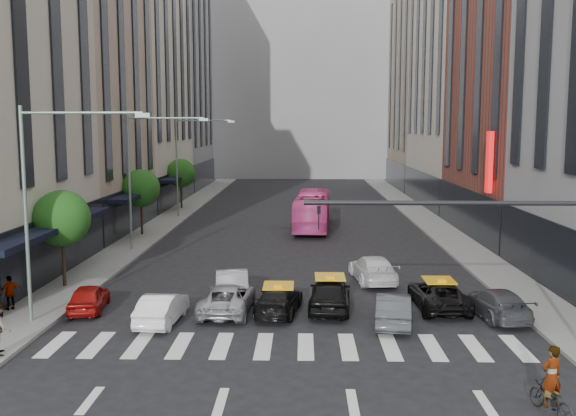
# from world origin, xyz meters

# --- Properties ---
(ground) EXTENTS (160.00, 160.00, 0.00)m
(ground) POSITION_xyz_m (0.00, 0.00, 0.00)
(ground) COLOR black
(ground) RESTS_ON ground
(sidewalk_left) EXTENTS (3.00, 96.00, 0.15)m
(sidewalk_left) POSITION_xyz_m (-11.50, 30.00, 0.07)
(sidewalk_left) COLOR slate
(sidewalk_left) RESTS_ON ground
(sidewalk_right) EXTENTS (3.00, 96.00, 0.15)m
(sidewalk_right) POSITION_xyz_m (11.50, 30.00, 0.07)
(sidewalk_right) COLOR slate
(sidewalk_right) RESTS_ON ground
(building_left_b) EXTENTS (8.00, 16.00, 24.00)m
(building_left_b) POSITION_xyz_m (-17.00, 28.00, 12.00)
(building_left_b) COLOR tan
(building_left_b) RESTS_ON ground
(building_left_c) EXTENTS (8.00, 20.00, 36.00)m
(building_left_c) POSITION_xyz_m (-17.00, 46.00, 18.00)
(building_left_c) COLOR beige
(building_left_c) RESTS_ON ground
(building_left_d) EXTENTS (8.00, 18.00, 30.00)m
(building_left_d) POSITION_xyz_m (-17.00, 65.00, 15.00)
(building_left_d) COLOR gray
(building_left_d) RESTS_ON ground
(building_right_b) EXTENTS (8.00, 18.00, 26.00)m
(building_right_b) POSITION_xyz_m (17.00, 27.00, 13.00)
(building_right_b) COLOR brown
(building_right_b) RESTS_ON ground
(building_right_c) EXTENTS (8.00, 20.00, 40.00)m
(building_right_c) POSITION_xyz_m (17.00, 46.00, 20.00)
(building_right_c) COLOR beige
(building_right_c) RESTS_ON ground
(building_right_d) EXTENTS (8.00, 18.00, 28.00)m
(building_right_d) POSITION_xyz_m (17.00, 65.00, 14.00)
(building_right_d) COLOR tan
(building_right_d) RESTS_ON ground
(building_far) EXTENTS (30.00, 10.00, 36.00)m
(building_far) POSITION_xyz_m (0.00, 85.00, 18.00)
(building_far) COLOR gray
(building_far) RESTS_ON ground
(tree_near) EXTENTS (2.88, 2.88, 4.95)m
(tree_near) POSITION_xyz_m (-11.80, 10.00, 3.65)
(tree_near) COLOR black
(tree_near) RESTS_ON sidewalk_left
(tree_mid) EXTENTS (2.88, 2.88, 4.95)m
(tree_mid) POSITION_xyz_m (-11.80, 26.00, 3.65)
(tree_mid) COLOR black
(tree_mid) RESTS_ON sidewalk_left
(tree_far) EXTENTS (2.88, 2.88, 4.95)m
(tree_far) POSITION_xyz_m (-11.80, 42.00, 3.65)
(tree_far) COLOR black
(tree_far) RESTS_ON sidewalk_left
(streetlamp_near) EXTENTS (5.38, 0.25, 9.00)m
(streetlamp_near) POSITION_xyz_m (-10.04, 4.00, 5.90)
(streetlamp_near) COLOR gray
(streetlamp_near) RESTS_ON sidewalk_left
(streetlamp_mid) EXTENTS (5.38, 0.25, 9.00)m
(streetlamp_mid) POSITION_xyz_m (-10.04, 20.00, 5.90)
(streetlamp_mid) COLOR gray
(streetlamp_mid) RESTS_ON sidewalk_left
(streetlamp_far) EXTENTS (5.38, 0.25, 9.00)m
(streetlamp_far) POSITION_xyz_m (-10.04, 36.00, 5.90)
(streetlamp_far) COLOR gray
(streetlamp_far) RESTS_ON sidewalk_left
(traffic_signal) EXTENTS (10.10, 0.20, 6.00)m
(traffic_signal) POSITION_xyz_m (7.69, -1.00, 4.47)
(traffic_signal) COLOR black
(traffic_signal) RESTS_ON ground
(liberty_sign) EXTENTS (0.30, 0.70, 4.00)m
(liberty_sign) POSITION_xyz_m (12.60, 20.00, 6.00)
(liberty_sign) COLOR red
(liberty_sign) RESTS_ON ground
(car_red) EXTENTS (1.90, 3.77, 1.23)m
(car_red) POSITION_xyz_m (-9.20, 6.02, 0.62)
(car_red) COLOR #9E100E
(car_red) RESTS_ON ground
(car_white_front) EXTENTS (1.66, 4.04, 1.30)m
(car_white_front) POSITION_xyz_m (-5.48, 4.28, 0.65)
(car_white_front) COLOR white
(car_white_front) RESTS_ON ground
(car_silver) EXTENTS (2.35, 4.76, 1.30)m
(car_silver) POSITION_xyz_m (-2.90, 5.89, 0.65)
(car_silver) COLOR #A6A7AC
(car_silver) RESTS_ON ground
(taxi_left) EXTENTS (2.30, 4.49, 1.25)m
(taxi_left) POSITION_xyz_m (-0.60, 5.82, 0.62)
(taxi_left) COLOR black
(taxi_left) RESTS_ON ground
(taxi_center) EXTENTS (2.16, 4.65, 1.54)m
(taxi_center) POSITION_xyz_m (1.71, 6.34, 0.77)
(taxi_center) COLOR black
(taxi_center) RESTS_ON ground
(car_grey_mid) EXTENTS (1.95, 4.21, 1.34)m
(car_grey_mid) POSITION_xyz_m (4.30, 4.33, 0.67)
(car_grey_mid) COLOR #3C3E43
(car_grey_mid) RESTS_ON ground
(taxi_right) EXTENTS (2.36, 4.80, 1.31)m
(taxi_right) POSITION_xyz_m (6.70, 6.74, 0.66)
(taxi_right) COLOR black
(taxi_right) RESTS_ON ground
(car_grey_curb) EXTENTS (2.32, 4.62, 1.29)m
(car_grey_curb) POSITION_xyz_m (8.94, 5.40, 0.64)
(car_grey_curb) COLOR #414348
(car_grey_curb) RESTS_ON ground
(car_row2_left) EXTENTS (2.03, 4.49, 1.43)m
(car_row2_left) POSITION_xyz_m (-3.00, 8.61, 0.72)
(car_row2_left) COLOR #A2A1A7
(car_row2_left) RESTS_ON ground
(car_row2_right) EXTENTS (2.52, 5.04, 1.41)m
(car_row2_right) POSITION_xyz_m (4.25, 11.85, 0.70)
(car_row2_right) COLOR white
(car_row2_right) RESTS_ON ground
(bus) EXTENTS (3.18, 11.05, 3.04)m
(bus) POSITION_xyz_m (1.24, 29.68, 1.52)
(bus) COLOR #E84497
(bus) RESTS_ON ground
(motorcycle) EXTENTS (1.19, 1.88, 0.93)m
(motorcycle) POSITION_xyz_m (7.65, -4.15, 0.47)
(motorcycle) COLOR black
(motorcycle) RESTS_ON ground
(rider) EXTENTS (0.78, 0.64, 1.83)m
(rider) POSITION_xyz_m (7.65, -4.15, 1.85)
(rider) COLOR gray
(rider) RESTS_ON motorcycle
(pedestrian_near) EXTENTS (1.00, 1.12, 1.90)m
(pedestrian_near) POSITION_xyz_m (-10.40, 0.07, 1.10)
(pedestrian_near) COLOR gray
(pedestrian_near) RESTS_ON sidewalk_left
(pedestrian_far) EXTENTS (0.91, 0.91, 1.55)m
(pedestrian_far) POSITION_xyz_m (-12.60, 5.62, 0.92)
(pedestrian_far) COLOR gray
(pedestrian_far) RESTS_ON sidewalk_left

